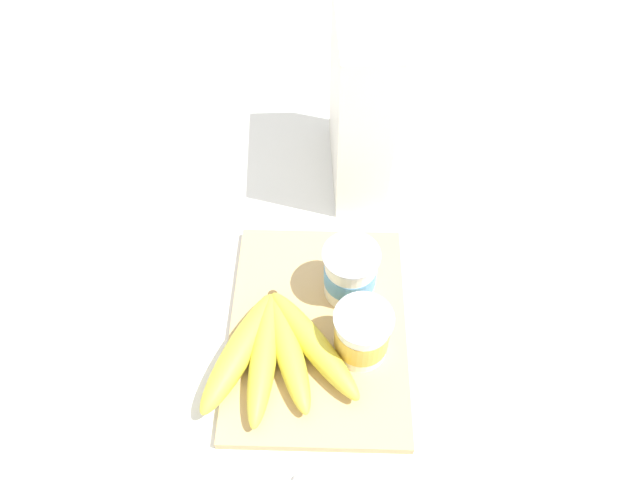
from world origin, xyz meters
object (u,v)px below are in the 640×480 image
cutting_board (318,329)px  yogurt_cup_front (350,273)px  cereal_box (360,103)px  yogurt_cup_back (362,334)px  banana_bunch (277,350)px

cutting_board → yogurt_cup_front: 0.09m
cereal_box → yogurt_cup_back: size_ratio=3.42×
cutting_board → yogurt_cup_front: (-0.06, 0.04, 0.05)m
yogurt_cup_front → banana_bunch: size_ratio=0.40×
cutting_board → cereal_box: (-0.31, 0.06, 0.14)m
banana_bunch → cutting_board: bearing=131.7°
cereal_box → banana_bunch: bearing=159.4°
cutting_board → banana_bunch: size_ratio=1.48×
cutting_board → yogurt_cup_back: yogurt_cup_back is taller
yogurt_cup_front → yogurt_cup_back: size_ratio=1.05×
yogurt_cup_back → cereal_box: bearing=-179.7°
cutting_board → banana_bunch: bearing=-48.3°
cereal_box → banana_bunch: 0.39m
yogurt_cup_front → banana_bunch: yogurt_cup_front is taller
cereal_box → yogurt_cup_front: cereal_box is taller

